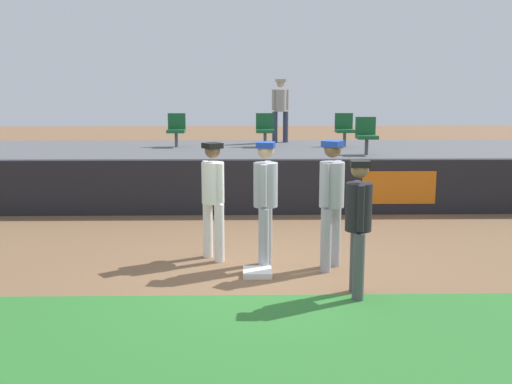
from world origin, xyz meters
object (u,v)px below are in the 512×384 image
seat_front_right (366,134)px  seat_back_right (344,128)px  seat_back_left (176,128)px  player_coach_visitor (332,196)px  player_fielder_home (213,193)px  player_umpire (358,219)px  player_runner_visitor (266,195)px  first_base (257,272)px  spectator_hooded (280,106)px  seat_back_center (265,128)px

seat_front_right → seat_back_right: bearing=96.3°
seat_back_right → seat_back_left: 4.26m
player_coach_visitor → seat_front_right: bearing=-164.4°
player_fielder_home → player_umpire: size_ratio=1.03×
player_runner_visitor → player_umpire: 1.67m
first_base → player_runner_visitor: player_runner_visitor is taller
player_umpire → seat_front_right: 6.48m
seat_front_right → player_runner_visitor: bearing=-115.7°
player_runner_visitor → spectator_hooded: (0.68, 7.96, 0.98)m
seat_front_right → seat_back_left: (-4.46, 1.80, -0.00)m
first_base → spectator_hooded: size_ratio=0.24×
player_runner_visitor → seat_back_right: seat_back_right is taller
first_base → player_fielder_home: (-0.65, 0.81, 0.98)m
first_base → player_umpire: size_ratio=0.23×
player_umpire → seat_back_right: 8.22m
first_base → player_umpire: bearing=-34.5°
first_base → seat_back_right: size_ratio=0.48×
first_base → player_fielder_home: player_fielder_home is taller
player_fielder_home → seat_back_right: 7.15m
player_coach_visitor → seat_back_right: bearing=-158.8°
player_runner_visitor → seat_front_right: size_ratio=2.17×
player_runner_visitor → player_umpire: bearing=51.5°
player_runner_visitor → player_coach_visitor: bearing=93.2°
player_coach_visitor → player_umpire: player_coach_visitor is taller
seat_back_center → spectator_hooded: bearing=67.5°
seat_back_left → spectator_hooded: spectator_hooded is taller
seat_back_left → spectator_hooded: bearing=22.0°
spectator_hooded → seat_back_center: bearing=53.4°
first_base → seat_back_center: bearing=87.2°
player_umpire → spectator_hooded: spectator_hooded is taller
player_runner_visitor → player_coach_visitor: 0.94m
spectator_hooded → player_fielder_home: bearing=65.0°
seat_back_right → seat_back_center: bearing=-180.0°
seat_back_left → spectator_hooded: 2.95m
player_coach_visitor → seat_back_right: size_ratio=2.20×
first_base → seat_front_right: bearing=64.9°
seat_back_center → seat_front_right: 2.86m
seat_back_center → seat_back_left: (-2.24, -0.00, -0.00)m
seat_back_right → player_fielder_home: bearing=-115.0°
player_coach_visitor → player_fielder_home: bearing=-75.2°
player_runner_visitor → seat_back_left: bearing=-153.5°
player_fielder_home → seat_back_right: (3.02, 6.46, 0.50)m
first_base → seat_front_right: (2.57, 5.48, 1.48)m
player_fielder_home → first_base: bearing=2.7°
seat_back_center → spectator_hooded: spectator_hooded is taller
seat_front_right → seat_back_left: bearing=158.0°
player_fielder_home → seat_back_left: bearing=155.1°
player_runner_visitor → seat_front_right: seat_front_right is taller
player_runner_visitor → seat_front_right: 5.65m
seat_back_left → seat_front_right: bearing=-22.0°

